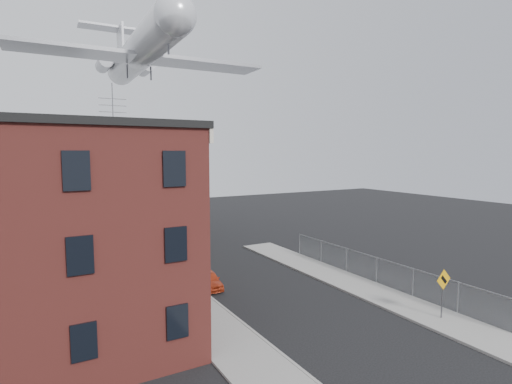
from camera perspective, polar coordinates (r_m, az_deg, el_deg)
ground at (r=21.48m, az=13.33°, el=-19.35°), size 120.00×120.00×0.00m
sidewalk_left at (r=39.98m, az=-17.56°, el=-7.56°), size 3.00×62.00×0.12m
sidewalk_right at (r=29.04m, az=13.24°, el=-12.47°), size 3.00×26.00×0.12m
curb_left at (r=40.29m, az=-15.53°, el=-7.39°), size 0.15×62.00×0.14m
curb_right at (r=28.12m, az=11.01°, el=-13.01°), size 0.15×26.00×0.14m
corner_building at (r=21.54m, az=-25.43°, el=-5.22°), size 10.31×12.30×12.15m
row_house_a at (r=30.93m, az=-26.67°, el=-2.18°), size 11.98×7.00×10.30m
row_house_b at (r=37.88m, az=-27.23°, el=-0.87°), size 11.98×7.00×10.30m
row_house_c at (r=44.84m, az=-27.61°, el=0.04°), size 11.98×7.00×10.30m
row_house_d at (r=51.81m, az=-27.89°, el=0.70°), size 11.98×7.00×10.30m
row_house_e at (r=58.79m, az=-28.11°, el=1.20°), size 11.98×7.00×10.30m
chainlink_fence at (r=29.11m, az=16.85°, el=-10.60°), size 0.06×18.06×1.90m
warning_sign at (r=24.17m, az=25.16°, el=-12.07°), size 1.10×0.11×2.80m
utility_pole at (r=33.37m, az=-15.80°, el=-2.04°), size 1.80×0.26×9.00m
street_tree at (r=43.21m, az=-18.49°, el=-2.04°), size 3.22×3.20×5.20m
car_near at (r=27.51m, az=-6.80°, el=-12.30°), size 1.64×3.41×1.12m
car_mid at (r=39.62m, az=-11.94°, el=-6.76°), size 1.68×3.67×1.17m
car_far at (r=52.54m, az=-16.88°, el=-3.76°), size 2.07×4.52×1.28m
airplane at (r=42.69m, az=-16.31°, el=18.62°), size 22.98×26.24×7.63m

